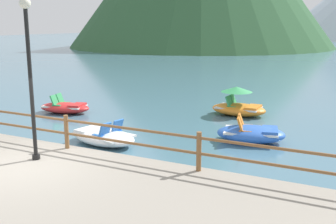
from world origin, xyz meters
name	(u,v)px	position (x,y,z in m)	size (l,w,h in m)	color
ground_plane	(297,58)	(0.00, 40.00, 0.00)	(200.00, 200.00, 0.00)	#477084
dock_railing	(66,128)	(0.00, 1.55, 0.98)	(23.92, 0.12, 0.95)	brown
lamp_post	(29,65)	(-0.09, 0.45, 2.83)	(0.28, 0.28, 4.03)	black
pedal_boat_0	(251,133)	(4.09, 5.80, 0.28)	(2.47, 1.85, 0.87)	blue
pedal_boat_1	(239,106)	(2.54, 9.45, 0.41)	(2.32, 1.42, 1.21)	orange
pedal_boat_3	(65,107)	(-4.36, 6.52, 0.24)	(2.44, 1.60, 0.81)	red
pedal_boat_4	(103,136)	(-0.14, 3.46, 0.24)	(2.61, 1.80, 0.81)	white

